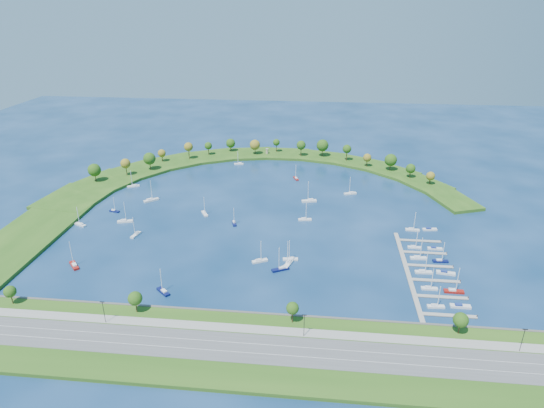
# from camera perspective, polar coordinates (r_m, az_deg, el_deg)

# --- Properties ---
(ground) EXTENTS (700.00, 700.00, 0.00)m
(ground) POSITION_cam_1_polar(r_m,az_deg,el_deg) (288.24, -1.09, -1.08)
(ground) COLOR #082547
(ground) RESTS_ON ground
(south_shoreline) EXTENTS (420.00, 43.10, 11.60)m
(south_shoreline) POSITION_cam_1_polar(r_m,az_deg,el_deg) (184.78, -5.95, -16.90)
(south_shoreline) COLOR #244C14
(south_shoreline) RESTS_ON ground
(breakwater) EXTENTS (286.74, 247.64, 2.00)m
(breakwater) POSITION_cam_1_polar(r_m,az_deg,el_deg) (340.14, -7.86, 2.85)
(breakwater) COLOR #244C14
(breakwater) RESTS_ON ground
(breakwater_trees) EXTENTS (244.09, 91.26, 14.29)m
(breakwater_trees) POSITION_cam_1_polar(r_m,az_deg,el_deg) (366.46, -1.59, 6.17)
(breakwater_trees) COLOR #382314
(breakwater_trees) RESTS_ON breakwater
(harbor_tower) EXTENTS (2.60, 2.60, 4.36)m
(harbor_tower) POSITION_cam_1_polar(r_m,az_deg,el_deg) (394.25, -0.61, 6.51)
(harbor_tower) COLOR gray
(harbor_tower) RESTS_ON breakwater
(dock_system) EXTENTS (24.28, 82.00, 1.60)m
(dock_system) POSITION_cam_1_polar(r_m,az_deg,el_deg) (238.17, 18.02, -8.00)
(dock_system) COLOR gray
(dock_system) RESTS_ON ground
(moored_boat_0) EXTENTS (8.85, 5.00, 12.54)m
(moored_boat_0) POSITION_cam_1_polar(r_m,az_deg,el_deg) (319.93, 9.59, 1.35)
(moored_boat_0) COLOR silver
(moored_boat_0) RESTS_ON ground
(moored_boat_1) EXTENTS (10.10, 4.80, 14.31)m
(moored_boat_1) POSITION_cam_1_polar(r_m,az_deg,el_deg) (304.47, 4.59, 0.45)
(moored_boat_1) COLOR silver
(moored_boat_1) RESTS_ON ground
(moored_boat_2) EXTENTS (8.74, 6.11, 12.65)m
(moored_boat_2) POSITION_cam_1_polar(r_m,az_deg,el_deg) (228.71, 1.04, -7.93)
(moored_boat_2) COLOR #0A1044
(moored_boat_2) RESTS_ON ground
(moored_boat_3) EXTENTS (5.35, 9.72, 13.77)m
(moored_boat_3) POSITION_cam_1_polar(r_m,az_deg,el_deg) (233.09, 2.00, -7.27)
(moored_boat_3) COLOR silver
(moored_boat_3) RESTS_ON ground
(moored_boat_4) EXTENTS (8.15, 5.46, 11.71)m
(moored_boat_4) POSITION_cam_1_polar(r_m,az_deg,el_deg) (293.98, -22.45, -2.30)
(moored_boat_4) COLOR silver
(moored_boat_4) RESTS_ON ground
(moored_boat_5) EXTENTS (7.02, 3.56, 9.94)m
(moored_boat_5) POSITION_cam_1_polar(r_m,az_deg,el_deg) (305.49, -18.78, -0.76)
(moored_boat_5) COLOR #0A1044
(moored_boat_5) RESTS_ON ground
(moored_boat_6) EXTENTS (8.04, 8.54, 13.48)m
(moored_boat_6) POSITION_cam_1_polar(r_m,az_deg,el_deg) (251.45, -23.11, -6.88)
(moored_boat_6) COLOR maroon
(moored_boat_6) RESTS_ON ground
(moored_boat_7) EXTENTS (7.63, 2.88, 10.95)m
(moored_boat_7) POSITION_cam_1_polar(r_m,az_deg,el_deg) (375.04, -4.08, 5.00)
(moored_boat_7) COLOR silver
(moored_boat_7) RESTS_ON ground
(moored_boat_8) EXTENTS (8.19, 5.68, 11.83)m
(moored_boat_8) POSITION_cam_1_polar(r_m,az_deg,el_deg) (235.52, -1.52, -6.92)
(moored_boat_8) COLOR silver
(moored_boat_8) RESTS_ON ground
(moored_boat_9) EXTENTS (3.93, 8.16, 11.56)m
(moored_boat_9) POSITION_cam_1_polar(r_m,az_deg,el_deg) (271.31, -16.37, -3.58)
(moored_boat_9) COLOR silver
(moored_boat_9) RESTS_ON ground
(moored_boat_10) EXTENTS (8.61, 5.76, 12.37)m
(moored_boat_10) POSITION_cam_1_polar(r_m,az_deg,el_deg) (342.31, -16.63, 2.17)
(moored_boat_10) COLOR silver
(moored_boat_10) RESTS_ON ground
(moored_boat_11) EXTENTS (4.11, 7.50, 10.62)m
(moored_boat_11) POSITION_cam_1_polar(r_m,az_deg,el_deg) (274.43, -4.68, -2.30)
(moored_boat_11) COLOR #0A1044
(moored_boat_11) RESTS_ON ground
(moored_boat_12) EXTENTS (9.25, 4.57, 13.11)m
(moored_boat_12) POSITION_cam_1_polar(r_m,az_deg,el_deg) (289.23, -17.60, -1.97)
(moored_boat_12) COLOR silver
(moored_boat_12) RESTS_ON ground
(moored_boat_13) EXTENTS (5.82, 8.13, 11.81)m
(moored_boat_13) POSITION_cam_1_polar(r_m,az_deg,el_deg) (288.65, -8.27, -1.11)
(moored_boat_13) COLOR silver
(moored_boat_13) RESTS_ON ground
(moored_boat_14) EXTENTS (4.65, 7.69, 10.94)m
(moored_boat_14) POSITION_cam_1_polar(r_m,az_deg,el_deg) (343.04, 2.96, 3.21)
(moored_boat_14) COLOR maroon
(moored_boat_14) RESTS_ON ground
(moored_boat_15) EXTENTS (7.83, 2.92, 11.25)m
(moored_boat_15) POSITION_cam_1_polar(r_m,az_deg,el_deg) (237.20, 2.29, -6.70)
(moored_boat_15) COLOR silver
(moored_boat_15) RESTS_ON ground
(moored_boat_16) EXTENTS (7.72, 7.23, 12.16)m
(moored_boat_16) POSITION_cam_1_polar(r_m,az_deg,el_deg) (218.28, -13.20, -10.35)
(moored_boat_16) COLOR #0A1044
(moored_boat_16) RESTS_ON ground
(moored_boat_17) EXTENTS (8.17, 3.43, 11.64)m
(moored_boat_17) POSITION_cam_1_polar(r_m,az_deg,el_deg) (278.83, 4.05, -1.84)
(moored_boat_17) COLOR silver
(moored_boat_17) RESTS_ON ground
(moored_boat_18) EXTENTS (9.11, 8.60, 14.40)m
(moored_boat_18) POSITION_cam_1_polar(r_m,az_deg,el_deg) (314.75, -14.61, 0.52)
(moored_boat_18) COLOR silver
(moored_boat_18) RESTS_ON ground
(docked_boat_0) EXTENTS (7.43, 2.46, 10.76)m
(docked_boat_0) POSITION_cam_1_polar(r_m,az_deg,el_deg) (215.54, 19.46, -11.69)
(docked_boat_0) COLOR silver
(docked_boat_0) RESTS_ON ground
(docked_boat_1) EXTENTS (8.62, 2.52, 1.75)m
(docked_boat_1) POSITION_cam_1_polar(r_m,az_deg,el_deg) (219.41, 22.08, -11.52)
(docked_boat_1) COLOR silver
(docked_boat_1) RESTS_ON ground
(docked_boat_2) EXTENTS (7.38, 2.15, 10.82)m
(docked_boat_2) POSITION_cam_1_polar(r_m,az_deg,el_deg) (226.59, 18.74, -9.70)
(docked_boat_2) COLOR silver
(docked_boat_2) RESTS_ON ground
(docked_boat_3) EXTENTS (8.78, 2.52, 12.88)m
(docked_boat_3) POSITION_cam_1_polar(r_m,az_deg,el_deg) (228.11, 21.41, -9.87)
(docked_boat_3) COLOR maroon
(docked_boat_3) RESTS_ON ground
(docked_boat_4) EXTENTS (8.27, 2.66, 12.01)m
(docked_boat_4) POSITION_cam_1_polar(r_m,az_deg,el_deg) (238.03, 18.08, -7.87)
(docked_boat_4) COLOR silver
(docked_boat_4) RESTS_ON ground
(docked_boat_5) EXTENTS (9.04, 3.81, 1.79)m
(docked_boat_5) POSITION_cam_1_polar(r_m,az_deg,el_deg) (240.94, 20.51, -7.90)
(docked_boat_5) COLOR silver
(docked_boat_5) RESTS_ON ground
(docked_boat_6) EXTENTS (8.44, 2.81, 12.22)m
(docked_boat_6) POSITION_cam_1_polar(r_m,az_deg,el_deg) (249.34, 17.51, -6.27)
(docked_boat_6) COLOR silver
(docked_boat_6) RESTS_ON ground
(docked_boat_7) EXTENTS (7.76, 2.57, 11.25)m
(docked_boat_7) POSITION_cam_1_polar(r_m,az_deg,el_deg) (250.20, 19.96, -6.52)
(docked_boat_7) COLOR #0A1044
(docked_boat_7) RESTS_ON ground
(docked_boat_8) EXTENTS (7.16, 2.21, 10.44)m
(docked_boat_8) POSITION_cam_1_polar(r_m,az_deg,el_deg) (259.08, 17.08, -5.03)
(docked_boat_8) COLOR silver
(docked_boat_8) RESTS_ON ground
(docked_boat_9) EXTENTS (7.74, 2.39, 1.57)m
(docked_boat_9) POSITION_cam_1_polar(r_m,az_deg,el_deg) (261.29, 19.33, -5.17)
(docked_boat_9) COLOR silver
(docked_boat_9) RESTS_ON ground
(docked_boat_10) EXTENTS (7.97, 2.69, 11.54)m
(docked_boat_10) POSITION_cam_1_polar(r_m,az_deg,el_deg) (277.76, 16.84, -2.98)
(docked_boat_10) COLOR silver
(docked_boat_10) RESTS_ON ground
(docked_boat_11) EXTENTS (8.38, 3.38, 1.66)m
(docked_boat_11) POSITION_cam_1_polar(r_m,az_deg,el_deg) (281.42, 18.77, -2.95)
(docked_boat_11) COLOR silver
(docked_boat_11) RESTS_ON ground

